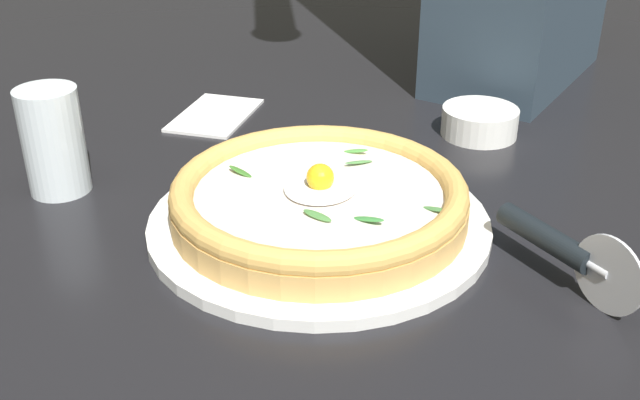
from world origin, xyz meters
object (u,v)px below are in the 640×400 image
Objects in this scene: pizza at (320,198)px; folded_napkin at (215,114)px; side_bowl at (480,122)px; pizza_cutter at (559,246)px; drinking_glass at (55,148)px.

pizza is 2.08× the size of folded_napkin.
pizza_cutter reaches higher than side_bowl.
pizza_cutter is at bearing -155.02° from side_bowl.
pizza reaches higher than folded_napkin.
pizza_cutter is 0.52m from drinking_glass.
side_bowl is 0.83× the size of drinking_glass.
side_bowl is 0.51m from drinking_glass.
folded_napkin is (0.22, 0.48, -0.03)m from pizza_cutter.
pizza_cutter reaches higher than folded_napkin.
pizza is at bearing -131.01° from folded_napkin.
folded_napkin is (0.25, -0.04, -0.05)m from drinking_glass.
pizza reaches higher than side_bowl.
drinking_glass reaches higher than folded_napkin.
drinking_glass is 0.26m from folded_napkin.
pizza is at bearing 163.32° from side_bowl.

